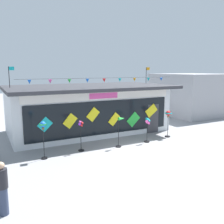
{
  "coord_description": "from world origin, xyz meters",
  "views": [
    {
      "loc": [
        -7.31,
        -10.46,
        4.34
      ],
      "look_at": [
        -0.47,
        2.59,
        1.82
      ],
      "focal_mm": 39.44,
      "sensor_mm": 36.0,
      "label": 1
    }
  ],
  "objects_px": {
    "wind_spinner_far_left": "(43,130)",
    "wind_spinner_center_left": "(120,127)",
    "person_near_camera": "(2,188)",
    "kite_shop_building": "(88,108)",
    "wind_spinner_right": "(168,117)",
    "wind_spinner_left": "(81,132)",
    "wind_spinner_center_right": "(148,125)"
  },
  "relations": [
    {
      "from": "wind_spinner_far_left",
      "to": "wind_spinner_center_left",
      "type": "distance_m",
      "value": 4.31
    },
    {
      "from": "wind_spinner_center_left",
      "to": "person_near_camera",
      "type": "distance_m",
      "value": 7.71
    },
    {
      "from": "kite_shop_building",
      "to": "person_near_camera",
      "type": "distance_m",
      "value": 10.64
    },
    {
      "from": "wind_spinner_far_left",
      "to": "wind_spinner_center_left",
      "type": "relative_size",
      "value": 1.09
    },
    {
      "from": "wind_spinner_center_left",
      "to": "person_near_camera",
      "type": "relative_size",
      "value": 1.03
    },
    {
      "from": "wind_spinner_far_left",
      "to": "kite_shop_building",
      "type": "bearing_deg",
      "value": 46.57
    },
    {
      "from": "wind_spinner_right",
      "to": "wind_spinner_far_left",
      "type": "bearing_deg",
      "value": -177.63
    },
    {
      "from": "wind_spinner_left",
      "to": "wind_spinner_far_left",
      "type": "bearing_deg",
      "value": -172.79
    },
    {
      "from": "wind_spinner_far_left",
      "to": "wind_spinner_center_right",
      "type": "height_order",
      "value": "wind_spinner_far_left"
    },
    {
      "from": "wind_spinner_left",
      "to": "person_near_camera",
      "type": "distance_m",
      "value": 6.16
    },
    {
      "from": "wind_spinner_right",
      "to": "person_near_camera",
      "type": "distance_m",
      "value": 11.23
    },
    {
      "from": "wind_spinner_right",
      "to": "person_near_camera",
      "type": "bearing_deg",
      "value": -155.85
    },
    {
      "from": "wind_spinner_far_left",
      "to": "person_near_camera",
      "type": "bearing_deg",
      "value": -116.8
    },
    {
      "from": "wind_spinner_center_left",
      "to": "wind_spinner_center_right",
      "type": "xyz_separation_m",
      "value": [
        1.88,
        0.0,
        -0.1
      ]
    },
    {
      "from": "wind_spinner_right",
      "to": "person_near_camera",
      "type": "relative_size",
      "value": 1.04
    },
    {
      "from": "kite_shop_building",
      "to": "wind_spinner_right",
      "type": "relative_size",
      "value": 6.31
    },
    {
      "from": "wind_spinner_center_right",
      "to": "wind_spinner_center_left",
      "type": "bearing_deg",
      "value": -179.91
    },
    {
      "from": "wind_spinner_right",
      "to": "kite_shop_building",
      "type": "bearing_deg",
      "value": 135.02
    },
    {
      "from": "wind_spinner_center_right",
      "to": "person_near_camera",
      "type": "distance_m",
      "value": 9.34
    },
    {
      "from": "wind_spinner_left",
      "to": "wind_spinner_right",
      "type": "relative_size",
      "value": 0.97
    },
    {
      "from": "wind_spinner_left",
      "to": "wind_spinner_center_left",
      "type": "relative_size",
      "value": 0.98
    },
    {
      "from": "kite_shop_building",
      "to": "wind_spinner_far_left",
      "type": "bearing_deg",
      "value": -133.43
    },
    {
      "from": "wind_spinner_center_right",
      "to": "person_near_camera",
      "type": "bearing_deg",
      "value": -153.17
    },
    {
      "from": "kite_shop_building",
      "to": "wind_spinner_left",
      "type": "xyz_separation_m",
      "value": [
        -2.06,
        -4.07,
        -0.62
      ]
    },
    {
      "from": "wind_spinner_center_left",
      "to": "wind_spinner_right",
      "type": "relative_size",
      "value": 0.99
    },
    {
      "from": "kite_shop_building",
      "to": "wind_spinner_left",
      "type": "height_order",
      "value": "kite_shop_building"
    },
    {
      "from": "wind_spinner_center_left",
      "to": "person_near_camera",
      "type": "bearing_deg",
      "value": -146.87
    },
    {
      "from": "kite_shop_building",
      "to": "wind_spinner_left",
      "type": "relative_size",
      "value": 6.48
    },
    {
      "from": "wind_spinner_far_left",
      "to": "wind_spinner_center_right",
      "type": "relative_size",
      "value": 1.22
    },
    {
      "from": "wind_spinner_center_left",
      "to": "person_near_camera",
      "type": "xyz_separation_m",
      "value": [
        -6.45,
        -4.21,
        -0.31
      ]
    },
    {
      "from": "wind_spinner_far_left",
      "to": "wind_spinner_center_left",
      "type": "height_order",
      "value": "wind_spinner_far_left"
    },
    {
      "from": "wind_spinner_left",
      "to": "wind_spinner_right",
      "type": "distance_m",
      "value": 6.06
    }
  ]
}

